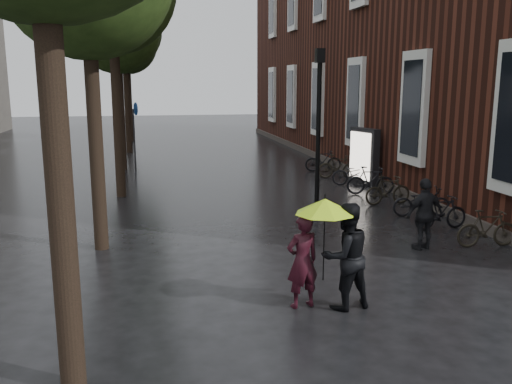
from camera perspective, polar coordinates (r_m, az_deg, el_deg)
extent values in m
cube|color=#38160F|center=(28.57, 17.42, 15.35)|extent=(10.00, 33.00, 12.00)
cube|color=silver|center=(18.18, 16.37, 8.46)|extent=(0.25, 1.60, 3.60)
cube|color=black|center=(18.14, 16.09, 8.47)|extent=(0.10, 1.20, 3.00)
cube|color=silver|center=(22.73, 10.49, 9.23)|extent=(0.25, 1.60, 3.60)
cube|color=black|center=(22.69, 10.25, 9.24)|extent=(0.10, 1.20, 3.00)
cube|color=silver|center=(27.44, 6.58, 9.69)|extent=(0.25, 1.60, 3.60)
cube|color=black|center=(27.41, 6.38, 9.70)|extent=(0.10, 1.20, 3.00)
cube|color=silver|center=(32.23, 3.81, 9.99)|extent=(0.25, 1.60, 3.60)
cube|color=black|center=(32.20, 3.64, 10.00)|extent=(0.10, 1.20, 3.00)
cube|color=silver|center=(37.08, 1.77, 10.20)|extent=(0.25, 1.60, 3.60)
cube|color=black|center=(37.06, 1.61, 10.20)|extent=(0.10, 1.20, 3.00)
cube|color=silver|center=(37.37, 1.82, 18.66)|extent=(0.25, 1.60, 3.60)
cube|color=black|center=(37.34, 1.66, 18.67)|extent=(0.10, 1.20, 3.00)
cube|color=#3F3833|center=(26.77, 7.40, 3.51)|extent=(0.40, 33.00, 0.30)
cylinder|color=black|center=(6.84, -19.83, -1.62)|extent=(0.32, 0.32, 4.68)
cylinder|color=black|center=(12.75, -16.45, 4.00)|extent=(0.32, 0.32, 4.51)
cylinder|color=black|center=(18.67, -14.34, 7.01)|extent=(0.32, 0.32, 4.95)
cylinder|color=black|center=(24.68, -14.00, 7.39)|extent=(0.32, 0.32, 4.40)
cylinder|color=black|center=(30.65, -13.36, 8.50)|extent=(0.32, 0.32, 4.79)
cylinder|color=black|center=(36.65, -13.15, 8.77)|extent=(0.32, 0.32, 4.57)
imported|color=#320E17|center=(9.32, 4.91, -7.26)|extent=(0.67, 0.52, 1.64)
imported|color=black|center=(9.34, 9.41, -6.68)|extent=(1.02, 0.86, 1.84)
cylinder|color=black|center=(9.18, 7.16, -5.43)|extent=(0.02, 0.02, 1.29)
cone|color=#C4FF1A|center=(9.02, 7.26, -1.50)|extent=(1.01, 1.01, 0.26)
cylinder|color=black|center=(8.98, 7.29, -0.44)|extent=(0.02, 0.02, 0.08)
imported|color=black|center=(13.06, 17.33, -2.23)|extent=(1.04, 0.62, 1.67)
imported|color=black|center=(13.82, 23.16, -3.54)|extent=(1.52, 0.50, 0.90)
imported|color=black|center=(15.02, 18.88, -2.05)|extent=(1.55, 0.52, 0.92)
imported|color=black|center=(16.31, 17.04, -0.98)|extent=(1.74, 0.85, 0.87)
imported|color=black|center=(17.61, 13.71, 0.20)|extent=(1.59, 0.55, 0.94)
imported|color=black|center=(19.05, 11.96, 1.18)|extent=(1.70, 0.81, 0.98)
imported|color=black|center=(20.67, 10.44, 1.94)|extent=(1.83, 0.95, 0.91)
imported|color=black|center=(22.10, 8.62, 2.68)|extent=(1.68, 0.82, 0.97)
imported|color=black|center=(23.72, 7.07, 3.29)|extent=(1.63, 0.64, 0.95)
cube|color=black|center=(20.69, 11.32, 3.64)|extent=(0.29, 1.42, 2.14)
cube|color=white|center=(20.62, 10.92, 3.77)|extent=(0.04, 1.19, 1.76)
cylinder|color=black|center=(15.66, 6.55, 5.54)|extent=(0.13, 0.13, 4.43)
cube|color=black|center=(15.60, 6.75, 14.07)|extent=(0.24, 0.24, 0.39)
sphere|color=#FFE5B2|center=(15.60, 6.75, 14.07)|extent=(0.20, 0.20, 0.20)
cylinder|color=#262628|center=(23.77, -12.67, 5.26)|extent=(0.07, 0.07, 2.71)
cylinder|color=navy|center=(23.66, -12.55, 8.54)|extent=(0.03, 0.54, 0.54)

